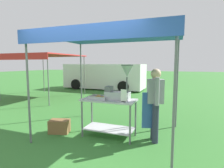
# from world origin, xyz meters

# --- Properties ---
(ground_plane) EXTENTS (70.00, 70.00, 0.00)m
(ground_plane) POSITION_xyz_m (0.00, 6.00, 0.00)
(ground_plane) COLOR #33702D
(stall_canopy) EXTENTS (3.12, 2.38, 2.39)m
(stall_canopy) POSITION_xyz_m (0.21, 0.91, 2.31)
(stall_canopy) COLOR slate
(stall_canopy) RESTS_ON ground
(donut_cart) EXTENTS (1.26, 0.60, 0.89)m
(donut_cart) POSITION_xyz_m (0.21, 0.81, 0.63)
(donut_cart) COLOR #B7B7BC
(donut_cart) RESTS_ON ground
(donut_tray) EXTENTS (0.45, 0.33, 0.07)m
(donut_tray) POSITION_xyz_m (-0.04, 0.78, 0.92)
(donut_tray) COLOR #B7B7BC
(donut_tray) RESTS_ON donut_cart
(donut_fryer) EXTENTS (0.63, 0.28, 0.80)m
(donut_fryer) POSITION_xyz_m (0.48, 0.84, 1.20)
(donut_fryer) COLOR #B7B7BC
(donut_fryer) RESTS_ON donut_cart
(menu_sign) EXTENTS (0.13, 0.05, 0.27)m
(menu_sign) POSITION_xyz_m (0.63, 0.62, 1.01)
(menu_sign) COLOR black
(menu_sign) RESTS_ON donut_cart
(vendor) EXTENTS (0.47, 0.53, 1.61)m
(vendor) POSITION_xyz_m (1.25, 0.93, 0.90)
(vendor) COLOR #2D3347
(vendor) RESTS_ON ground
(supply_crate) EXTENTS (0.54, 0.42, 0.33)m
(supply_crate) POSITION_xyz_m (-1.02, 0.57, 0.16)
(supply_crate) COLOR brown
(supply_crate) RESTS_ON ground
(van_white) EXTENTS (5.45, 2.18, 1.69)m
(van_white) POSITION_xyz_m (-3.11, 8.33, 0.88)
(van_white) COLOR white
(van_white) RESTS_ON ground
(neighbour_tent) EXTENTS (3.04, 3.15, 2.17)m
(neighbour_tent) POSITION_xyz_m (-4.67, 4.28, 2.10)
(neighbour_tent) COLOR slate
(neighbour_tent) RESTS_ON ground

